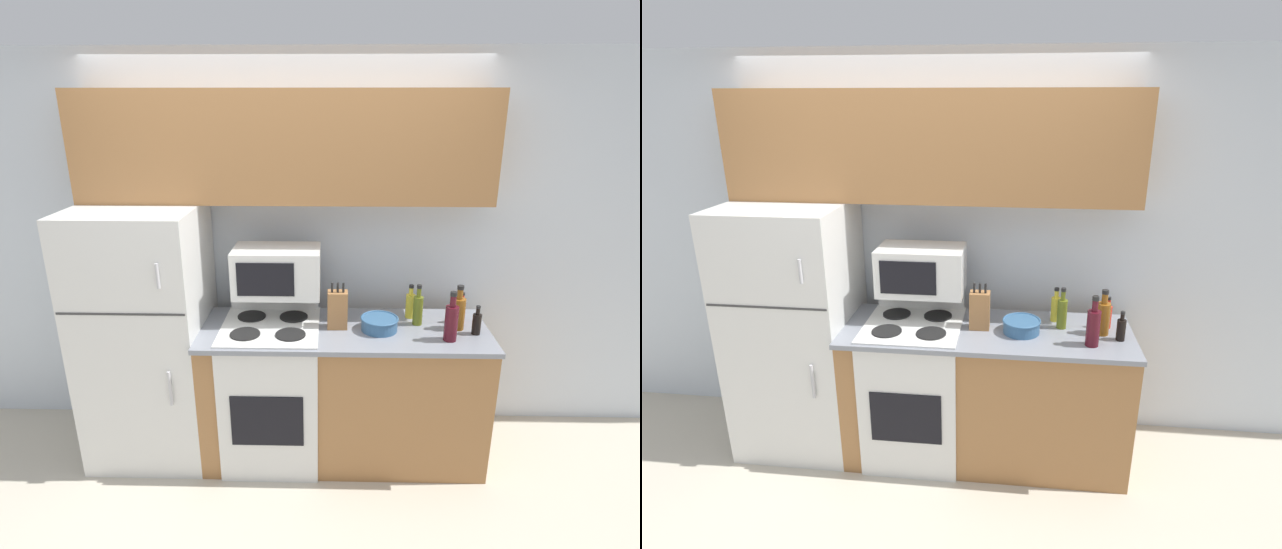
# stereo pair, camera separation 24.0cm
# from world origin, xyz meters

# --- Properties ---
(ground_plane) EXTENTS (12.00, 12.00, 0.00)m
(ground_plane) POSITION_xyz_m (0.00, 0.00, 0.00)
(ground_plane) COLOR beige
(wall_back) EXTENTS (8.00, 0.05, 2.55)m
(wall_back) POSITION_xyz_m (0.00, 0.74, 1.27)
(wall_back) COLOR silver
(wall_back) RESTS_ON ground_plane
(lower_cabinets) EXTENTS (1.76, 0.63, 0.92)m
(lower_cabinets) POSITION_xyz_m (0.37, 0.29, 0.46)
(lower_cabinets) COLOR #9E6B3D
(lower_cabinets) RESTS_ON ground_plane
(refrigerator) EXTENTS (0.74, 0.73, 1.65)m
(refrigerator) POSITION_xyz_m (-0.88, 0.35, 0.82)
(refrigerator) COLOR silver
(refrigerator) RESTS_ON ground_plane
(upper_cabinets) EXTENTS (2.50, 0.31, 0.66)m
(upper_cabinets) POSITION_xyz_m (0.00, 0.56, 1.98)
(upper_cabinets) COLOR #9E6B3D
(upper_cabinets) RESTS_ON refrigerator
(stove) EXTENTS (0.60, 0.61, 1.09)m
(stove) POSITION_xyz_m (-0.08, 0.28, 0.48)
(stove) COLOR silver
(stove) RESTS_ON ground_plane
(microwave) EXTENTS (0.53, 0.33, 0.29)m
(microwave) POSITION_xyz_m (-0.05, 0.41, 1.24)
(microwave) COLOR silver
(microwave) RESTS_ON stove
(knife_block) EXTENTS (0.12, 0.09, 0.29)m
(knife_block) POSITION_xyz_m (0.33, 0.28, 1.04)
(knife_block) COLOR #9E6B3D
(knife_block) RESTS_ON lower_cabinets
(bowl) EXTENTS (0.23, 0.23, 0.08)m
(bowl) POSITION_xyz_m (0.58, 0.25, 0.96)
(bowl) COLOR #335B84
(bowl) RESTS_ON lower_cabinets
(bottle_wine_red) EXTENTS (0.08, 0.08, 0.30)m
(bottle_wine_red) POSITION_xyz_m (0.98, 0.13, 1.04)
(bottle_wine_red) COLOR #470F19
(bottle_wine_red) RESTS_ON lower_cabinets
(bottle_soy_sauce) EXTENTS (0.05, 0.05, 0.18)m
(bottle_soy_sauce) POSITION_xyz_m (1.15, 0.21, 0.99)
(bottle_soy_sauce) COLOR black
(bottle_soy_sauce) RESTS_ON lower_cabinets
(bottle_whiskey) EXTENTS (0.08, 0.08, 0.28)m
(bottle_whiskey) POSITION_xyz_m (1.06, 0.28, 1.03)
(bottle_whiskey) COLOR brown
(bottle_whiskey) RESTS_ON lower_cabinets
(bottle_hot_sauce) EXTENTS (0.05, 0.05, 0.20)m
(bottle_hot_sauce) POSITION_xyz_m (1.10, 0.38, 1.00)
(bottle_hot_sauce) COLOR red
(bottle_hot_sauce) RESTS_ON lower_cabinets
(bottle_olive_oil) EXTENTS (0.06, 0.06, 0.26)m
(bottle_olive_oil) POSITION_xyz_m (0.82, 0.34, 1.02)
(bottle_olive_oil) COLOR #5B6619
(bottle_olive_oil) RESTS_ON lower_cabinets
(bottle_cooking_spray) EXTENTS (0.06, 0.06, 0.22)m
(bottle_cooking_spray) POSITION_xyz_m (0.79, 0.45, 1.01)
(bottle_cooking_spray) COLOR gold
(bottle_cooking_spray) RESTS_ON lower_cabinets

